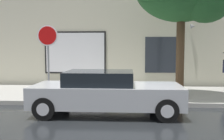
# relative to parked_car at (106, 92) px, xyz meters

# --- Properties ---
(ground_plane) EXTENTS (60.00, 60.00, 0.00)m
(ground_plane) POSITION_rel_parked_car_xyz_m (0.92, -0.03, -0.66)
(ground_plane) COLOR black
(sidewalk) EXTENTS (20.00, 4.00, 0.15)m
(sidewalk) POSITION_rel_parked_car_xyz_m (0.92, 2.97, -0.58)
(sidewalk) COLOR #A3A099
(sidewalk) RESTS_ON ground
(building_facade) EXTENTS (20.00, 0.67, 7.00)m
(building_facade) POSITION_rel_parked_car_xyz_m (0.89, 5.47, 2.82)
(building_facade) COLOR beige
(building_facade) RESTS_ON ground
(parked_car) EXTENTS (4.47, 1.91, 1.31)m
(parked_car) POSITION_rel_parked_car_xyz_m (0.00, 0.00, 0.00)
(parked_car) COLOR #B7BABF
(parked_car) RESTS_ON ground
(fire_hydrant) EXTENTS (0.30, 0.44, 0.81)m
(fire_hydrant) POSITION_rel_parked_car_xyz_m (0.46, 1.89, -0.11)
(fire_hydrant) COLOR white
(fire_hydrant) RESTS_ON sidewalk
(stop_sign) EXTENTS (0.76, 0.10, 2.70)m
(stop_sign) POSITION_rel_parked_car_xyz_m (-2.25, 1.48, 1.40)
(stop_sign) COLOR gray
(stop_sign) RESTS_ON sidewalk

